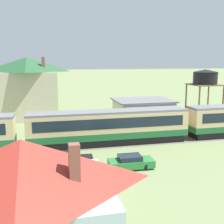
% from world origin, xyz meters
% --- Properties ---
extents(ground_plane, '(600.00, 600.00, 0.00)m').
position_xyz_m(ground_plane, '(0.00, 0.00, 0.00)').
color(ground_plane, '#707F51').
extents(passenger_train, '(61.92, 3.02, 4.24)m').
position_xyz_m(passenger_train, '(7.02, -0.92, 2.35)').
color(passenger_train, '#1E6033').
rests_on(passenger_train, ground_plane).
extents(railway_track, '(108.28, 3.60, 0.04)m').
position_xyz_m(railway_track, '(2.95, -0.92, 0.01)').
color(railway_track, '#665B51').
rests_on(railway_track, ground_plane).
extents(station_building, '(9.02, 8.68, 4.15)m').
position_xyz_m(station_building, '(14.30, 8.03, 2.10)').
color(station_building, beige).
rests_on(station_building, ground_plane).
extents(station_house_dark_green_roof, '(10.71, 8.86, 10.84)m').
position_xyz_m(station_house_dark_green_roof, '(-3.67, 18.05, 5.58)').
color(station_house_dark_green_roof, beige).
rests_on(station_house_dark_green_roof, ground_plane).
extents(water_tower, '(5.19, 5.19, 8.71)m').
position_xyz_m(water_tower, '(27.42, 11.80, 7.13)').
color(water_tower, brown).
rests_on(water_tower, ground_plane).
extents(cottage_red_roof, '(10.30, 7.88, 6.14)m').
position_xyz_m(cottage_red_roof, '(-2.12, -18.70, 3.19)').
color(cottage_red_roof, silver).
rests_on(cottage_red_roof, ground_plane).
extents(parked_car_black, '(4.86, 2.21, 1.32)m').
position_xyz_m(parked_car_black, '(1.21, -7.07, 0.62)').
color(parked_car_black, black).
rests_on(parked_car_black, ground_plane).
extents(parked_car_green, '(4.38, 1.91, 1.32)m').
position_xyz_m(parked_car_green, '(6.98, -9.20, 0.63)').
color(parked_car_green, '#287A38').
rests_on(parked_car_green, ground_plane).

